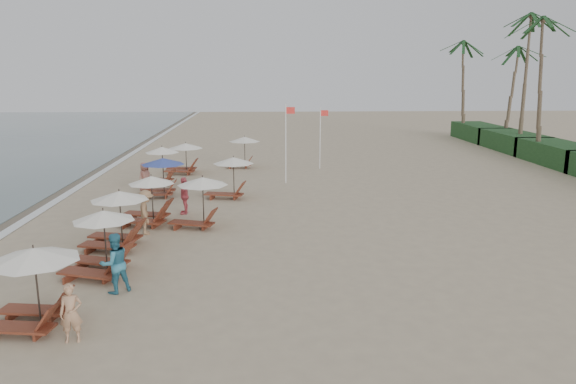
{
  "coord_description": "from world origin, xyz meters",
  "views": [
    {
      "loc": [
        -0.21,
        -16.73,
        6.67
      ],
      "look_at": [
        1.0,
        7.59,
        1.3
      ],
      "focal_mm": 33.61,
      "sensor_mm": 36.0,
      "label": 1
    }
  ],
  "objects_px": {
    "flag_pole_near": "(286,140)",
    "lounger_station_1": "(97,246)",
    "lounger_station_3": "(146,203)",
    "inland_station_1": "(229,174)",
    "lounger_station_4": "(160,175)",
    "inland_station_2": "(242,148)",
    "lounger_station_6": "(183,158)",
    "beachgoer_far_b": "(145,177)",
    "lounger_station_0": "(29,286)",
    "beachgoer_mid_b": "(146,212)",
    "inland_station_0": "(198,197)",
    "beachgoer_near": "(71,313)",
    "lounger_station_2": "(114,222)",
    "beachgoer_mid_a": "(115,263)",
    "lounger_station_5": "(159,166)",
    "beachgoer_far_a": "(184,195)"
  },
  "relations": [
    {
      "from": "inland_station_1",
      "to": "inland_station_2",
      "type": "height_order",
      "value": "same"
    },
    {
      "from": "lounger_station_1",
      "to": "beachgoer_mid_b",
      "type": "distance_m",
      "value": 4.75
    },
    {
      "from": "inland_station_2",
      "to": "beachgoer_near",
      "type": "distance_m",
      "value": 25.94
    },
    {
      "from": "inland_station_1",
      "to": "beachgoer_mid_b",
      "type": "xyz_separation_m",
      "value": [
        -3.12,
        -6.59,
        -0.37
      ]
    },
    {
      "from": "lounger_station_3",
      "to": "beachgoer_near",
      "type": "bearing_deg",
      "value": -87.91
    },
    {
      "from": "lounger_station_2",
      "to": "beachgoer_far_b",
      "type": "distance_m",
      "value": 10.23
    },
    {
      "from": "lounger_station_2",
      "to": "inland_station_1",
      "type": "relative_size",
      "value": 0.97
    },
    {
      "from": "lounger_station_2",
      "to": "beachgoer_far_a",
      "type": "relative_size",
      "value": 1.5
    },
    {
      "from": "inland_station_0",
      "to": "inland_station_1",
      "type": "xyz_separation_m",
      "value": [
        1.04,
        5.69,
        -0.05
      ]
    },
    {
      "from": "lounger_station_1",
      "to": "inland_station_2",
      "type": "xyz_separation_m",
      "value": [
        4.15,
        21.0,
        0.41
      ]
    },
    {
      "from": "inland_station_0",
      "to": "beachgoer_near",
      "type": "xyz_separation_m",
      "value": [
        -2.02,
        -10.31,
        -0.6
      ]
    },
    {
      "from": "lounger_station_3",
      "to": "lounger_station_5",
      "type": "bearing_deg",
      "value": 96.41
    },
    {
      "from": "inland_station_2",
      "to": "flag_pole_near",
      "type": "distance_m",
      "value": 6.56
    },
    {
      "from": "lounger_station_2",
      "to": "beachgoer_mid_b",
      "type": "distance_m",
      "value": 2.0
    },
    {
      "from": "inland_station_2",
      "to": "beachgoer_near",
      "type": "bearing_deg",
      "value": -97.62
    },
    {
      "from": "beachgoer_mid_b",
      "to": "flag_pole_near",
      "type": "distance_m",
      "value": 12.48
    },
    {
      "from": "beachgoer_mid_b",
      "to": "beachgoer_far_b",
      "type": "xyz_separation_m",
      "value": [
        -1.8,
        8.38,
        -0.09
      ]
    },
    {
      "from": "beachgoer_near",
      "to": "lounger_station_4",
      "type": "bearing_deg",
      "value": 84.22
    },
    {
      "from": "inland_station_0",
      "to": "beachgoer_near",
      "type": "height_order",
      "value": "inland_station_0"
    },
    {
      "from": "lounger_station_3",
      "to": "flag_pole_near",
      "type": "relative_size",
      "value": 0.55
    },
    {
      "from": "lounger_station_5",
      "to": "beachgoer_far_b",
      "type": "height_order",
      "value": "lounger_station_5"
    },
    {
      "from": "beachgoer_near",
      "to": "flag_pole_near",
      "type": "bearing_deg",
      "value": 63.92
    },
    {
      "from": "lounger_station_6",
      "to": "beachgoer_mid_a",
      "type": "xyz_separation_m",
      "value": [
        0.8,
        -20.51,
        -0.09
      ]
    },
    {
      "from": "lounger_station_6",
      "to": "beachgoer_far_b",
      "type": "xyz_separation_m",
      "value": [
        -1.33,
        -5.86,
        -0.18
      ]
    },
    {
      "from": "flag_pole_near",
      "to": "lounger_station_1",
      "type": "bearing_deg",
      "value": -114.84
    },
    {
      "from": "lounger_station_3",
      "to": "inland_station_0",
      "type": "bearing_deg",
      "value": -16.79
    },
    {
      "from": "lounger_station_3",
      "to": "inland_station_1",
      "type": "relative_size",
      "value": 0.95
    },
    {
      "from": "lounger_station_4",
      "to": "inland_station_1",
      "type": "bearing_deg",
      "value": -9.43
    },
    {
      "from": "inland_station_2",
      "to": "beachgoer_mid_b",
      "type": "height_order",
      "value": "inland_station_2"
    },
    {
      "from": "lounger_station_2",
      "to": "lounger_station_6",
      "type": "xyz_separation_m",
      "value": [
        0.39,
        16.04,
        -0.01
      ]
    },
    {
      "from": "lounger_station_1",
      "to": "flag_pole_near",
      "type": "relative_size",
      "value": 0.53
    },
    {
      "from": "beachgoer_mid_a",
      "to": "beachgoer_far_b",
      "type": "relative_size",
      "value": 1.1
    },
    {
      "from": "lounger_station_5",
      "to": "lounger_station_0",
      "type": "bearing_deg",
      "value": -89.83
    },
    {
      "from": "lounger_station_3",
      "to": "inland_station_1",
      "type": "xyz_separation_m",
      "value": [
        3.47,
        4.96,
        0.36
      ]
    },
    {
      "from": "beachgoer_near",
      "to": "beachgoer_mid_b",
      "type": "distance_m",
      "value": 9.41
    },
    {
      "from": "lounger_station_2",
      "to": "lounger_station_4",
      "type": "relative_size",
      "value": 1.06
    },
    {
      "from": "lounger_station_3",
      "to": "lounger_station_6",
      "type": "relative_size",
      "value": 0.99
    },
    {
      "from": "lounger_station_0",
      "to": "lounger_station_4",
      "type": "distance_m",
      "value": 15.79
    },
    {
      "from": "lounger_station_0",
      "to": "inland_station_2",
      "type": "relative_size",
      "value": 0.99
    },
    {
      "from": "lounger_station_0",
      "to": "inland_station_0",
      "type": "relative_size",
      "value": 0.96
    },
    {
      "from": "beachgoer_near",
      "to": "lounger_station_2",
      "type": "bearing_deg",
      "value": 88.42
    },
    {
      "from": "lounger_station_0",
      "to": "inland_station_1",
      "type": "relative_size",
      "value": 0.93
    },
    {
      "from": "lounger_station_4",
      "to": "inland_station_1",
      "type": "relative_size",
      "value": 0.91
    },
    {
      "from": "beachgoer_mid_a",
      "to": "inland_station_2",
      "type": "bearing_deg",
      "value": -134.57
    },
    {
      "from": "lounger_station_6",
      "to": "inland_station_1",
      "type": "xyz_separation_m",
      "value": [
        3.59,
        -7.65,
        0.28
      ]
    },
    {
      "from": "lounger_station_2",
      "to": "lounger_station_3",
      "type": "distance_m",
      "value": 3.48
    },
    {
      "from": "lounger_station_6",
      "to": "beachgoer_far_a",
      "type": "relative_size",
      "value": 1.48
    },
    {
      "from": "lounger_station_5",
      "to": "flag_pole_near",
      "type": "relative_size",
      "value": 0.49
    },
    {
      "from": "lounger_station_0",
      "to": "flag_pole_near",
      "type": "bearing_deg",
      "value": 68.04
    },
    {
      "from": "inland_station_2",
      "to": "beachgoer_near",
      "type": "relative_size",
      "value": 1.7
    }
  ]
}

